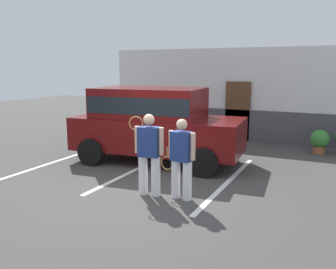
{
  "coord_description": "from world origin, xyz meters",
  "views": [
    {
      "loc": [
        3.69,
        -6.25,
        2.6
      ],
      "look_at": [
        0.06,
        1.2,
        1.05
      ],
      "focal_mm": 38.55,
      "sensor_mm": 36.0,
      "label": 1
    }
  ],
  "objects": [
    {
      "name": "ground_plane",
      "position": [
        0.0,
        0.0,
        0.0
      ],
      "size": [
        40.0,
        40.0,
        0.0
      ],
      "primitive_type": "plane",
      "color": "#423F3D"
    },
    {
      "name": "parked_suv",
      "position": [
        -0.95,
        2.4,
        1.15
      ],
      "size": [
        4.77,
        2.53,
        2.05
      ],
      "rotation": [
        0.0,
        0.0,
        0.1
      ],
      "color": "#590C0C",
      "rests_on": "ground_plane"
    },
    {
      "name": "parking_stripe_2",
      "position": [
        1.45,
        1.5,
        0.0
      ],
      "size": [
        0.12,
        4.4,
        0.01
      ],
      "primitive_type": "cube",
      "color": "silver",
      "rests_on": "ground_plane"
    },
    {
      "name": "tennis_player_man",
      "position": [
        0.22,
        -0.02,
        0.88
      ],
      "size": [
        0.76,
        0.31,
        1.68
      ],
      "rotation": [
        0.0,
        0.0,
        3.26
      ],
      "color": "white",
      "rests_on": "ground_plane"
    },
    {
      "name": "house_frontage",
      "position": [
        0.0,
        6.64,
        1.54
      ],
      "size": [
        9.55,
        0.4,
        3.28
      ],
      "color": "white",
      "rests_on": "ground_plane"
    },
    {
      "name": "parking_stripe_0",
      "position": [
        -3.42,
        1.5,
        0.0
      ],
      "size": [
        0.12,
        4.4,
        0.01
      ],
      "primitive_type": "cube",
      "color": "silver",
      "rests_on": "ground_plane"
    },
    {
      "name": "parking_stripe_1",
      "position": [
        -0.99,
        1.5,
        0.0
      ],
      "size": [
        0.12,
        4.4,
        0.01
      ],
      "primitive_type": "cube",
      "color": "silver",
      "rests_on": "ground_plane"
    },
    {
      "name": "tennis_player_woman",
      "position": [
        0.91,
        0.06,
        0.84
      ],
      "size": [
        0.85,
        0.3,
        1.62
      ],
      "rotation": [
        0.0,
        0.0,
        3.01
      ],
      "color": "white",
      "rests_on": "ground_plane"
    },
    {
      "name": "potted_plant_by_porch",
      "position": [
        3.14,
        5.42,
        0.41
      ],
      "size": [
        0.56,
        0.56,
        0.73
      ],
      "color": "#9E5638",
      "rests_on": "ground_plane"
    }
  ]
}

